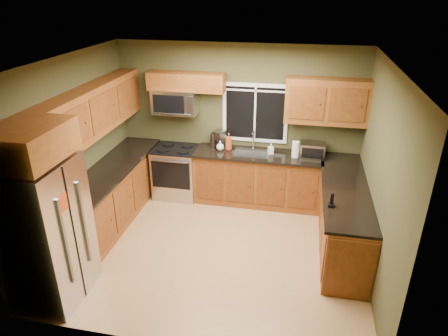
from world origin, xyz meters
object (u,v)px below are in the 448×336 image
(microwave, at_px, (175,101))
(soap_bottle_b, at_px, (271,149))
(range, at_px, (177,172))
(soap_bottle_c, at_px, (220,146))
(paper_towel_roll, at_px, (295,149))
(cordless_phone, at_px, (332,203))
(refrigerator, at_px, (47,233))
(toaster_oven, at_px, (312,150))
(coffee_maker, at_px, (219,140))
(kettle, at_px, (215,139))
(soap_bottle_a, at_px, (229,142))

(microwave, height_order, soap_bottle_b, microwave)
(range, bearing_deg, soap_bottle_c, 2.18)
(paper_towel_roll, height_order, cordless_phone, paper_towel_roll)
(refrigerator, xyz_separation_m, toaster_oven, (3.04, 2.81, 0.17))
(coffee_maker, height_order, paper_towel_roll, paper_towel_roll)
(range, bearing_deg, kettle, 15.04)
(soap_bottle_b, bearing_deg, soap_bottle_c, -179.66)
(toaster_oven, relative_size, kettle, 1.36)
(paper_towel_roll, height_order, soap_bottle_b, paper_towel_roll)
(soap_bottle_c, bearing_deg, kettle, 130.66)
(refrigerator, xyz_separation_m, kettle, (1.36, 2.95, 0.18))
(toaster_oven, distance_m, kettle, 1.69)
(microwave, bearing_deg, toaster_oven, -2.35)
(paper_towel_roll, distance_m, soap_bottle_b, 0.41)
(range, height_order, toaster_oven, toaster_oven)
(microwave, bearing_deg, soap_bottle_a, -3.66)
(microwave, xyz_separation_m, cordless_phone, (2.60, -1.69, -0.73))
(range, xyz_separation_m, soap_bottle_b, (1.67, 0.04, 0.56))
(microwave, relative_size, toaster_oven, 1.85)
(coffee_maker, bearing_deg, paper_towel_roll, -7.92)
(paper_towel_roll, distance_m, soap_bottle_a, 1.14)
(range, distance_m, coffee_maker, 0.98)
(toaster_oven, distance_m, paper_towel_roll, 0.28)
(toaster_oven, relative_size, soap_bottle_c, 2.45)
(kettle, bearing_deg, microwave, -176.23)
(microwave, distance_m, soap_bottle_a, 1.14)
(toaster_oven, height_order, soap_bottle_a, soap_bottle_a)
(cordless_phone, bearing_deg, coffee_maker, 136.93)
(refrigerator, relative_size, kettle, 5.96)
(cordless_phone, bearing_deg, range, 149.06)
(coffee_maker, distance_m, soap_bottle_c, 0.16)
(range, relative_size, toaster_oven, 2.29)
(soap_bottle_b, distance_m, soap_bottle_c, 0.87)
(soap_bottle_a, relative_size, soap_bottle_b, 1.62)
(soap_bottle_a, distance_m, soap_bottle_c, 0.16)
(soap_bottle_a, bearing_deg, toaster_oven, -1.48)
(soap_bottle_a, bearing_deg, soap_bottle_c, -161.90)
(refrigerator, xyz_separation_m, microwave, (0.69, 2.91, 0.83))
(paper_towel_roll, relative_size, soap_bottle_a, 1.01)
(soap_bottle_a, bearing_deg, soap_bottle_b, -3.17)
(coffee_maker, xyz_separation_m, soap_bottle_c, (0.05, -0.14, -0.05))
(kettle, bearing_deg, soap_bottle_a, -21.24)
(soap_bottle_a, height_order, soap_bottle_b, soap_bottle_a)
(soap_bottle_a, relative_size, soap_bottle_c, 1.78)
(microwave, relative_size, cordless_phone, 4.07)
(range, distance_m, soap_bottle_c, 0.97)
(range, distance_m, cordless_phone, 3.08)
(kettle, height_order, soap_bottle_b, kettle)
(range, relative_size, soap_bottle_a, 3.15)
(refrigerator, relative_size, paper_towel_roll, 6.01)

